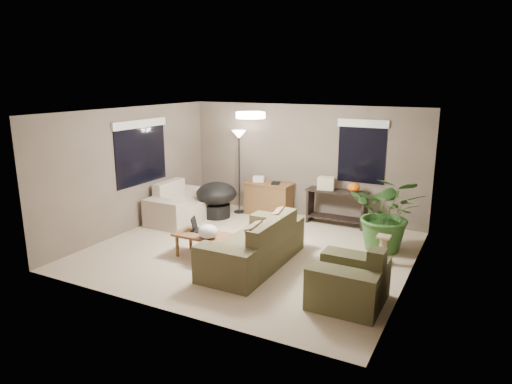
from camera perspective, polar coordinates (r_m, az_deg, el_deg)
The scene contains 20 objects.
room_shell at distance 8.03m, azimuth -0.66°, elevation 1.08°, with size 5.50×5.50×5.50m.
main_sofa at distance 7.66m, azimuth -0.05°, elevation -7.04°, with size 0.95×2.20×0.85m.
throw_pillows at distance 7.43m, azimuth 1.70°, elevation -4.81°, with size 0.32×1.38×0.47m.
loveseat at distance 10.16m, azimuth -9.36°, elevation -1.88°, with size 0.90×1.60×0.85m.
armchair at distance 6.56m, azimuth 11.64°, elevation -11.09°, with size 0.95×1.00×0.85m.
coffee_table at distance 8.03m, azimuth -6.59°, elevation -5.64°, with size 1.00×0.55×0.42m.
laptop at distance 8.16m, azimuth -7.21°, elevation -4.43°, with size 0.40×0.26×0.24m.
plastic_bag at distance 7.75m, azimuth -6.02°, elevation -4.94°, with size 0.34×0.31×0.24m, color white.
desk at distance 10.43m, azimuth 1.57°, elevation -0.82°, with size 1.10×0.50×0.75m.
desk_papers at distance 10.39m, azimuth 0.78°, elevation 1.53°, with size 0.72×0.32×0.12m.
console_table at distance 9.85m, azimuth 10.06°, elevation -1.58°, with size 1.30×0.40×0.75m.
pumpkin at distance 9.65m, azimuth 12.14°, elevation 0.55°, with size 0.25×0.25×0.20m, color orange.
cardboard_box at distance 9.81m, azimuth 8.78°, elevation 1.09°, with size 0.35×0.26×0.26m, color beige.
papasan_chair at distance 10.25m, azimuth -4.96°, elevation -0.63°, with size 1.07×1.07×0.80m.
floor_lamp at distance 10.36m, azimuth -2.13°, elevation 5.97°, with size 0.32×0.32×1.91m.
ceiling_fixture at distance 7.85m, azimuth -0.68°, elevation 9.58°, with size 0.50×0.50×0.10m, color white.
houseplant at distance 8.54m, azimuth 16.12°, elevation -3.56°, with size 1.27×1.41×1.10m, color #2D5923.
cat_scratching_post at distance 8.01m, azimuth 15.56°, elevation -7.22°, with size 0.32×0.32×0.50m.
window_left at distance 9.73m, azimuth -14.21°, elevation 6.13°, with size 0.05×1.56×1.33m.
window_back at distance 9.76m, azimuth 13.14°, elevation 6.23°, with size 1.06×0.05×1.33m.
Camera 1 is at (3.69, -6.90, 3.05)m, focal length 32.00 mm.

